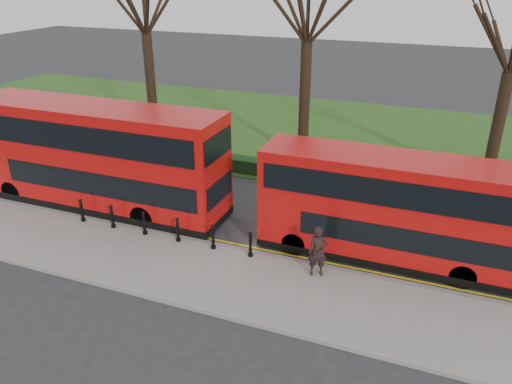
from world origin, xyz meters
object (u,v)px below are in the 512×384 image
at_px(bollard_row, 161,227).
at_px(bus_rear, 398,211).
at_px(bus_lead, 98,158).
at_px(pedestrian, 318,251).

height_order(bollard_row, bus_rear, bus_rear).
xyz_separation_m(bus_lead, pedestrian, (10.90, -2.07, -1.33)).
bearing_deg(bus_lead, bus_rear, 1.03).
bearing_deg(pedestrian, bus_lead, 146.19).
xyz_separation_m(bollard_row, bus_rear, (9.05, 2.04, 1.43)).
bearing_deg(pedestrian, bus_rear, 21.13).
relative_size(bollard_row, bus_rear, 0.78).
height_order(bollard_row, pedestrian, pedestrian).
distance_m(bollard_row, pedestrian, 6.69).
xyz_separation_m(bollard_row, bus_lead, (-4.23, 1.81, 1.79)).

